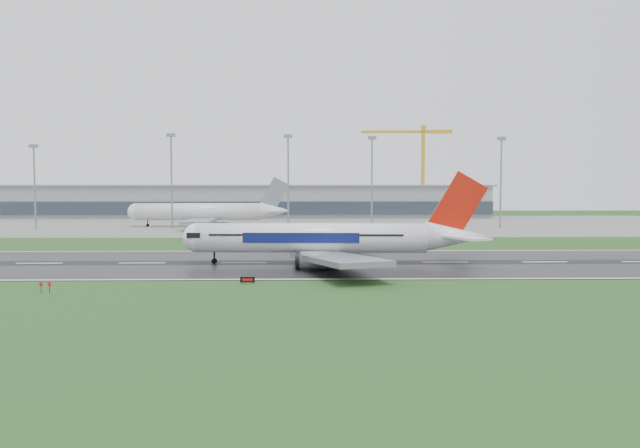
{
  "coord_description": "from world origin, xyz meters",
  "views": [
    {
      "loc": [
        32.57,
        -120.78,
        15.21
      ],
      "look_at": [
        35.32,
        12.0,
        7.0
      ],
      "focal_mm": 34.49,
      "sensor_mm": 36.0,
      "label": 1
    }
  ],
  "objects": [
    {
      "name": "floodmast_4",
      "position": [
        55.79,
        100.0,
        15.95
      ],
      "size": [
        0.64,
        0.64,
        31.91
      ],
      "primitive_type": "cylinder",
      "color": "gray",
      "rests_on": "ground"
    },
    {
      "name": "tower_crane",
      "position": [
        93.05,
        200.0,
        23.24
      ],
      "size": [
        47.34,
        4.88,
        46.47
      ],
      "primitive_type": null,
      "rotation": [
        0.0,
        0.0,
        -0.05
      ],
      "color": "gold",
      "rests_on": "ground"
    },
    {
      "name": "apron",
      "position": [
        0.0,
        125.0,
        0.04
      ],
      "size": [
        400.0,
        130.0,
        0.08
      ],
      "primitive_type": "cube",
      "color": "slate",
      "rests_on": "ground"
    },
    {
      "name": "floodmast_5",
      "position": [
        102.52,
        100.0,
        15.86
      ],
      "size": [
        0.64,
        0.64,
        31.71
      ],
      "primitive_type": "cylinder",
      "color": "gray",
      "rests_on": "ground"
    },
    {
      "name": "ground",
      "position": [
        0.0,
        0.0,
        0.0
      ],
      "size": [
        520.0,
        520.0,
        0.0
      ],
      "primitive_type": "plane",
      "color": "#1D4318",
      "rests_on": "ground"
    },
    {
      "name": "runway_sign",
      "position": [
        23.19,
        -25.27,
        0.52
      ],
      "size": [
        2.3,
        0.77,
        1.04
      ],
      "primitive_type": null,
      "rotation": [
        0.0,
        0.0,
        0.23
      ],
      "color": "black",
      "rests_on": "ground"
    },
    {
      "name": "floodmast_2",
      "position": [
        -15.94,
        100.0,
        16.36
      ],
      "size": [
        0.64,
        0.64,
        32.73
      ],
      "primitive_type": "cylinder",
      "color": "gray",
      "rests_on": "ground"
    },
    {
      "name": "floodmast_1",
      "position": [
        -64.46,
        100.0,
        14.39
      ],
      "size": [
        0.64,
        0.64,
        28.77
      ],
      "primitive_type": "cylinder",
      "color": "gray",
      "rests_on": "ground"
    },
    {
      "name": "parked_airliner",
      "position": [
        -5.58,
        109.69,
        9.02
      ],
      "size": [
        61.34,
        57.16,
        17.88
      ],
      "primitive_type": null,
      "rotation": [
        0.0,
        0.0,
        0.01
      ],
      "color": "silver",
      "rests_on": "apron"
    },
    {
      "name": "runway",
      "position": [
        0.0,
        0.0,
        0.05
      ],
      "size": [
        400.0,
        45.0,
        0.1
      ],
      "primitive_type": "cube",
      "color": "black",
      "rests_on": "ground"
    },
    {
      "name": "floodmast_3",
      "position": [
        25.74,
        100.0,
        16.21
      ],
      "size": [
        0.64,
        0.64,
        32.42
      ],
      "primitive_type": "cylinder",
      "color": "gray",
      "rests_on": "ground"
    },
    {
      "name": "main_airliner",
      "position": [
        37.47,
        -2.33,
        8.69
      ],
      "size": [
        60.7,
        58.06,
        17.19
      ],
      "primitive_type": null,
      "rotation": [
        0.0,
        0.0,
        -0.05
      ],
      "color": "white",
      "rests_on": "runway"
    },
    {
      "name": "terminal",
      "position": [
        0.0,
        185.0,
        7.5
      ],
      "size": [
        240.0,
        36.0,
        15.0
      ],
      "primitive_type": "cube",
      "color": "gray",
      "rests_on": "ground"
    }
  ]
}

